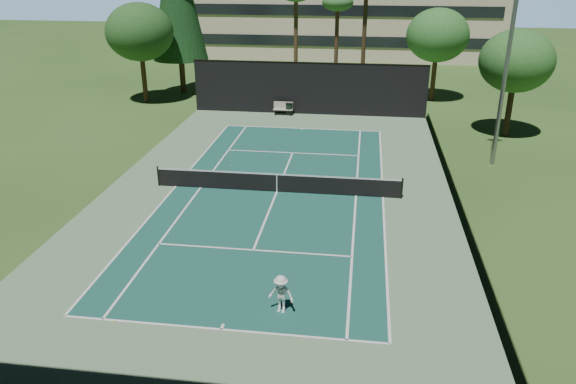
{
  "coord_description": "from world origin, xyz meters",
  "views": [
    {
      "loc": [
        4.25,
        -26.71,
        11.31
      ],
      "look_at": [
        1.0,
        -3.0,
        1.3
      ],
      "focal_mm": 35.0,
      "sensor_mm": 36.0,
      "label": 1
    }
  ],
  "objects_px": {
    "park_bench": "(283,108)",
    "trash_bin": "(289,109)",
    "player": "(281,294)",
    "tennis_ball_b": "(206,179)",
    "tennis_ball_d": "(231,166)",
    "tennis_net": "(277,182)",
    "tennis_ball_a": "(115,321)",
    "tennis_ball_c": "(277,175)"
  },
  "relations": [
    {
      "from": "tennis_ball_a",
      "to": "tennis_ball_c",
      "type": "xyz_separation_m",
      "value": [
        3.27,
        14.39,
        0.01
      ]
    },
    {
      "from": "tennis_ball_a",
      "to": "player",
      "type": "bearing_deg",
      "value": 14.14
    },
    {
      "from": "tennis_net",
      "to": "tennis_ball_c",
      "type": "distance_m",
      "value": 2.51
    },
    {
      "from": "tennis_ball_a",
      "to": "park_bench",
      "type": "height_order",
      "value": "park_bench"
    },
    {
      "from": "tennis_ball_d",
      "to": "tennis_ball_b",
      "type": "bearing_deg",
      "value": -110.73
    },
    {
      "from": "tennis_ball_c",
      "to": "park_bench",
      "type": "distance_m",
      "value": 13.17
    },
    {
      "from": "tennis_ball_b",
      "to": "tennis_ball_d",
      "type": "bearing_deg",
      "value": 69.27
    },
    {
      "from": "tennis_ball_a",
      "to": "tennis_ball_d",
      "type": "bearing_deg",
      "value": 88.59
    },
    {
      "from": "tennis_ball_a",
      "to": "park_bench",
      "type": "bearing_deg",
      "value": 86.38
    },
    {
      "from": "tennis_ball_b",
      "to": "trash_bin",
      "type": "xyz_separation_m",
      "value": [
        2.69,
        14.33,
        0.44
      ]
    },
    {
      "from": "trash_bin",
      "to": "tennis_ball_b",
      "type": "bearing_deg",
      "value": -100.62
    },
    {
      "from": "tennis_ball_d",
      "to": "trash_bin",
      "type": "height_order",
      "value": "trash_bin"
    },
    {
      "from": "tennis_ball_a",
      "to": "tennis_ball_c",
      "type": "bearing_deg",
      "value": 77.21
    },
    {
      "from": "player",
      "to": "trash_bin",
      "type": "relative_size",
      "value": 1.5
    },
    {
      "from": "trash_bin",
      "to": "tennis_ball_c",
      "type": "bearing_deg",
      "value": -85.35
    },
    {
      "from": "tennis_net",
      "to": "tennis_ball_d",
      "type": "bearing_deg",
      "value": 133.04
    },
    {
      "from": "trash_bin",
      "to": "tennis_ball_a",
      "type": "bearing_deg",
      "value": -94.57
    },
    {
      "from": "tennis_ball_a",
      "to": "tennis_ball_c",
      "type": "relative_size",
      "value": 0.84
    },
    {
      "from": "tennis_ball_c",
      "to": "trash_bin",
      "type": "bearing_deg",
      "value": 94.65
    },
    {
      "from": "tennis_ball_b",
      "to": "tennis_net",
      "type": "bearing_deg",
      "value": -16.24
    },
    {
      "from": "park_bench",
      "to": "trash_bin",
      "type": "distance_m",
      "value": 0.47
    },
    {
      "from": "tennis_ball_b",
      "to": "tennis_ball_d",
      "type": "height_order",
      "value": "tennis_ball_b"
    },
    {
      "from": "tennis_ball_a",
      "to": "tennis_ball_b",
      "type": "relative_size",
      "value": 0.86
    },
    {
      "from": "park_bench",
      "to": "trash_bin",
      "type": "height_order",
      "value": "park_bench"
    },
    {
      "from": "tennis_ball_c",
      "to": "tennis_ball_d",
      "type": "xyz_separation_m",
      "value": [
        -2.89,
        1.07,
        -0.0
      ]
    },
    {
      "from": "tennis_ball_c",
      "to": "park_bench",
      "type": "bearing_deg",
      "value": 96.67
    },
    {
      "from": "player",
      "to": "tennis_ball_c",
      "type": "relative_size",
      "value": 18.1
    },
    {
      "from": "tennis_ball_d",
      "to": "tennis_ball_c",
      "type": "bearing_deg",
      "value": -20.42
    },
    {
      "from": "player",
      "to": "tennis_ball_a",
      "type": "bearing_deg",
      "value": -154.55
    },
    {
      "from": "tennis_ball_c",
      "to": "tennis_ball_d",
      "type": "distance_m",
      "value": 3.08
    },
    {
      "from": "tennis_net",
      "to": "tennis_ball_d",
      "type": "relative_size",
      "value": 181.09
    },
    {
      "from": "tennis_ball_c",
      "to": "park_bench",
      "type": "height_order",
      "value": "park_bench"
    },
    {
      "from": "tennis_ball_d",
      "to": "park_bench",
      "type": "bearing_deg",
      "value": 83.54
    },
    {
      "from": "tennis_ball_b",
      "to": "tennis_ball_d",
      "type": "distance_m",
      "value": 2.46
    },
    {
      "from": "tennis_ball_a",
      "to": "tennis_ball_d",
      "type": "xyz_separation_m",
      "value": [
        0.38,
        15.47,
        0.0
      ]
    },
    {
      "from": "player",
      "to": "trash_bin",
      "type": "height_order",
      "value": "player"
    },
    {
      "from": "tennis_net",
      "to": "trash_bin",
      "type": "distance_m",
      "value": 15.61
    },
    {
      "from": "player",
      "to": "tennis_ball_b",
      "type": "xyz_separation_m",
      "value": [
        -5.94,
        11.8,
        -0.67
      ]
    },
    {
      "from": "tennis_ball_c",
      "to": "park_bench",
      "type": "relative_size",
      "value": 0.05
    },
    {
      "from": "tennis_ball_b",
      "to": "tennis_ball_c",
      "type": "distance_m",
      "value": 3.95
    },
    {
      "from": "tennis_ball_d",
      "to": "tennis_ball_a",
      "type": "bearing_deg",
      "value": -91.41
    },
    {
      "from": "tennis_ball_d",
      "to": "park_bench",
      "type": "relative_size",
      "value": 0.05
    }
  ]
}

